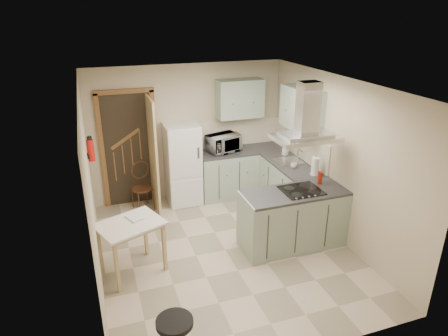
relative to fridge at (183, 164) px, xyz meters
name	(u,v)px	position (x,y,z in m)	size (l,w,h in m)	color
floor	(225,250)	(0.20, -1.80, -0.75)	(4.20, 4.20, 0.00)	#C4B299
ceiling	(226,84)	(0.20, -1.80, 1.75)	(4.20, 4.20, 0.00)	silver
back_wall	(188,132)	(0.20, 0.30, 0.50)	(3.60, 3.60, 0.00)	#C2B496
left_wall	(91,192)	(-1.60, -1.80, 0.50)	(4.20, 4.20, 0.00)	#C2B496
right_wall	(336,159)	(2.00, -1.80, 0.50)	(4.20, 4.20, 0.00)	#C2B496
doorway	(129,149)	(-0.90, 0.27, 0.30)	(1.10, 0.12, 2.10)	brown
fridge	(183,164)	(0.00, 0.00, 0.00)	(0.60, 0.60, 1.50)	white
counter_back	(227,173)	(0.86, 0.00, -0.30)	(1.08, 0.60, 0.90)	#9EB2A0
counter_right	(282,181)	(1.70, -0.68, -0.30)	(0.60, 1.95, 0.90)	#9EB2A0
splashback	(237,133)	(1.16, 0.29, 0.40)	(1.68, 0.02, 0.50)	beige
wall_cabinet_back	(240,99)	(1.15, 0.12, 1.10)	(0.85, 0.35, 0.70)	#9EB2A0
wall_cabinet_right	(301,109)	(1.82, -0.95, 1.10)	(0.35, 0.90, 0.70)	#9EB2A0
peninsula	(293,218)	(1.22, -1.98, -0.30)	(1.55, 0.65, 0.90)	#9EB2A0
hob	(301,190)	(1.32, -1.98, 0.16)	(0.58, 0.50, 0.01)	black
extractor_hood	(306,138)	(1.32, -1.98, 0.97)	(0.90, 0.55, 0.10)	silver
sink	(288,161)	(1.70, -0.85, 0.16)	(0.45, 0.40, 0.01)	silver
fire_extinguisher	(91,150)	(-1.54, -0.90, 0.75)	(0.10, 0.10, 0.32)	#B2140F
drop_leaf_table	(132,248)	(-1.17, -1.89, -0.36)	(0.82, 0.62, 0.77)	tan
bentwood_chair	(142,189)	(-0.76, -0.05, -0.35)	(0.35, 0.35, 0.79)	#481F18
microwave	(223,143)	(0.79, 0.02, 0.31)	(0.59, 0.40, 0.32)	black
kettle	(239,143)	(1.14, 0.11, 0.25)	(0.13, 0.13, 0.20)	white
cereal_box	(236,140)	(1.11, 0.18, 0.29)	(0.08, 0.19, 0.29)	#C48E17
soap_bottle	(285,150)	(1.80, -0.53, 0.25)	(0.09, 0.09, 0.19)	#A3A2AD
paper_towel	(315,166)	(1.82, -1.52, 0.30)	(0.12, 0.12, 0.30)	white
cup	(294,166)	(1.65, -1.15, 0.19)	(0.11, 0.11, 0.08)	white
red_bottle	(320,178)	(1.71, -1.84, 0.25)	(0.07, 0.07, 0.20)	#A2230D
book	(129,217)	(-1.17, -1.81, 0.07)	(0.17, 0.24, 0.11)	brown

